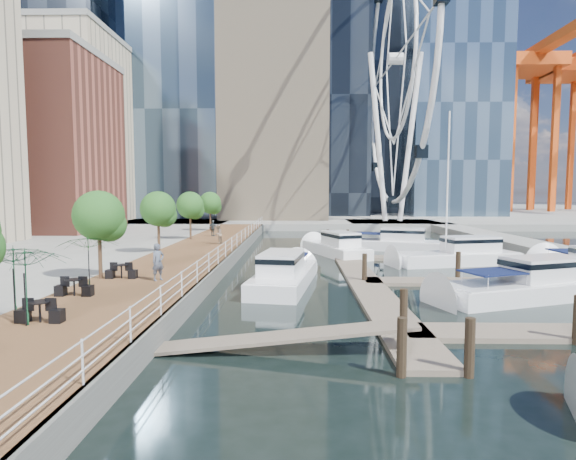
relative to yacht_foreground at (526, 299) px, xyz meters
The scene contains 18 objects.
ground 11.41m from the yacht_foreground, 159.66° to the right, with size 520.00×520.00×0.00m, color black.
boardwalk 22.58m from the yacht_foreground, 150.74° to the left, with size 6.00×60.00×1.00m, color brown.
seawall 20.02m from the yacht_foreground, 146.54° to the left, with size 0.25×60.00×1.00m, color #595954.
land_far 98.62m from the yacht_foreground, 96.23° to the left, with size 200.00×114.00×1.00m, color gray.
breakwater 18.54m from the yacht_foreground, 59.88° to the left, with size 4.00×60.00×1.00m, color gray.
pier 48.15m from the yacht_foreground, 86.07° to the left, with size 14.00×12.00×1.00m, color gray.
railing 20.15m from the yacht_foreground, 146.70° to the left, with size 0.10×60.00×1.05m, color white, non-canonical shape.
floating_docks 6.62m from the yacht_foreground, 114.43° to the left, with size 16.00×34.00×2.60m.
ferris_wheel 54.68m from the yacht_foreground, 86.07° to the left, with size 5.80×45.60×47.80m.
port_cranes 109.79m from the yacht_foreground, 58.15° to the left, with size 40.00×52.00×38.00m.
street_trees 24.64m from the yacht_foreground, 155.58° to the left, with size 2.60×42.60×4.60m.
cafe_tables 21.97m from the yacht_foreground, 164.21° to the right, with size 2.50×13.70×0.74m.
yacht_foreground is the anchor object (origin of this frame).
pedestrian_near 19.02m from the yacht_foreground, behind, with size 0.69×0.46×1.91m, color #485160.
pedestrian_mid 24.76m from the yacht_foreground, 139.31° to the left, with size 0.84×0.65×1.72m, color gray.
pedestrian_far 30.99m from the yacht_foreground, 131.49° to the left, with size 0.97×0.40×1.65m, color #384146.
moored_yachts 9.31m from the yacht_foreground, 97.91° to the left, with size 22.82×39.66×11.50m.
cafe_seating 22.45m from the yacht_foreground, 163.51° to the right, with size 4.31×9.38×2.65m.
Camera 1 is at (-1.12, -19.04, 5.47)m, focal length 28.00 mm.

